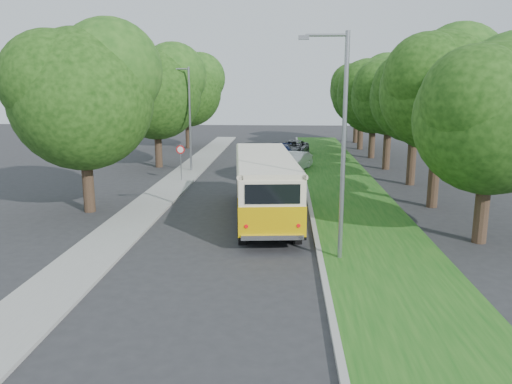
# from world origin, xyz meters

# --- Properties ---
(ground) EXTENTS (120.00, 120.00, 0.00)m
(ground) POSITION_xyz_m (0.00, 0.00, 0.00)
(ground) COLOR #2A2A2C
(ground) RESTS_ON ground
(curb) EXTENTS (0.20, 70.00, 0.15)m
(curb) POSITION_xyz_m (3.60, 5.00, 0.07)
(curb) COLOR gray
(curb) RESTS_ON ground
(grass_verge) EXTENTS (4.50, 70.00, 0.13)m
(grass_verge) POSITION_xyz_m (5.95, 5.00, 0.07)
(grass_verge) COLOR #174F15
(grass_verge) RESTS_ON ground
(sidewalk) EXTENTS (2.20, 70.00, 0.12)m
(sidewalk) POSITION_xyz_m (-4.80, 5.00, 0.06)
(sidewalk) COLOR gray
(sidewalk) RESTS_ON ground
(treeline) EXTENTS (24.27, 41.91, 9.46)m
(treeline) POSITION_xyz_m (3.15, 17.99, 5.93)
(treeline) COLOR #332319
(treeline) RESTS_ON ground
(lamppost_near) EXTENTS (1.71, 0.16, 8.00)m
(lamppost_near) POSITION_xyz_m (4.21, -2.50, 4.37)
(lamppost_near) COLOR gray
(lamppost_near) RESTS_ON ground
(lamppost_far) EXTENTS (1.71, 0.16, 7.50)m
(lamppost_far) POSITION_xyz_m (-4.70, 16.00, 4.12)
(lamppost_far) COLOR gray
(lamppost_far) RESTS_ON ground
(warning_sign) EXTENTS (0.56, 0.10, 2.50)m
(warning_sign) POSITION_xyz_m (-4.50, 11.98, 1.71)
(warning_sign) COLOR gray
(warning_sign) RESTS_ON ground
(vintage_bus) EXTENTS (3.68, 10.58, 3.08)m
(vintage_bus) POSITION_xyz_m (1.33, 3.19, 1.54)
(vintage_bus) COLOR #DBAA06
(vintage_bus) RESTS_ON ground
(car_silver) EXTENTS (3.03, 4.60, 1.45)m
(car_silver) POSITION_xyz_m (1.56, 9.06, 0.73)
(car_silver) COLOR silver
(car_silver) RESTS_ON ground
(car_white) EXTENTS (2.81, 4.46, 1.39)m
(car_white) POSITION_xyz_m (3.00, 16.76, 0.69)
(car_white) COLOR silver
(car_white) RESTS_ON ground
(car_blue) EXTENTS (2.08, 5.05, 1.46)m
(car_blue) POSITION_xyz_m (1.94, 20.36, 0.73)
(car_blue) COLOR navy
(car_blue) RESTS_ON ground
(car_grey) EXTENTS (3.16, 5.35, 1.40)m
(car_grey) POSITION_xyz_m (3.00, 24.73, 0.70)
(car_grey) COLOR #54575C
(car_grey) RESTS_ON ground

